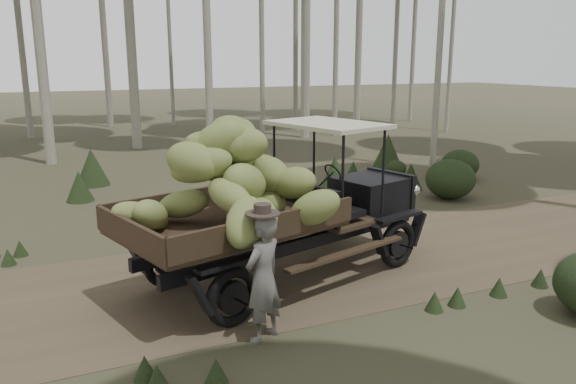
# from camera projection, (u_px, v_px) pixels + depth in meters

# --- Properties ---
(ground) EXTENTS (120.00, 120.00, 0.00)m
(ground) POSITION_uv_depth(u_px,v_px,m) (183.00, 288.00, 8.88)
(ground) COLOR #473D2B
(ground) RESTS_ON ground
(dirt_track) EXTENTS (70.00, 4.00, 0.01)m
(dirt_track) POSITION_uv_depth(u_px,v_px,m) (183.00, 288.00, 8.88)
(dirt_track) COLOR brown
(dirt_track) RESTS_ON ground
(banana_truck) EXTENTS (5.73, 3.54, 2.84)m
(banana_truck) POSITION_uv_depth(u_px,v_px,m) (261.00, 188.00, 8.55)
(banana_truck) COLOR black
(banana_truck) RESTS_ON ground
(farmer) EXTENTS (0.72, 0.65, 1.81)m
(farmer) POSITION_uv_depth(u_px,v_px,m) (263.00, 277.00, 7.09)
(farmer) COLOR #5C5954
(farmer) RESTS_ON ground
(undergrowth) EXTENTS (17.78, 22.02, 1.38)m
(undergrowth) POSITION_uv_depth(u_px,v_px,m) (396.00, 307.00, 7.00)
(undergrowth) COLOR #233319
(undergrowth) RESTS_ON ground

